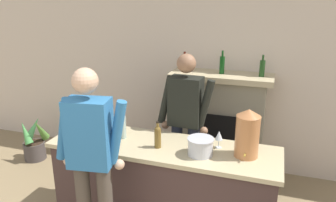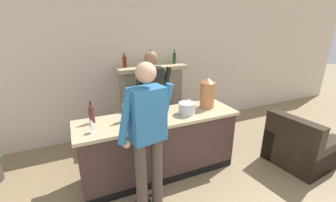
{
  "view_description": "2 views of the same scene",
  "coord_description": "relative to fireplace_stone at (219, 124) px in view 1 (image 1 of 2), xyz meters",
  "views": [
    {
      "loc": [
        0.93,
        -0.5,
        2.37
      ],
      "look_at": [
        -0.07,
        2.51,
        1.34
      ],
      "focal_mm": 35.0,
      "sensor_mm": 36.0,
      "label": 1
    },
    {
      "loc": [
        -1.13,
        -0.4,
        2.2
      ],
      "look_at": [
        0.13,
        2.44,
        1.1
      ],
      "focal_mm": 24.0,
      "sensor_mm": 36.0,
      "label": 2
    }
  ],
  "objects": [
    {
      "name": "wall_back_panel",
      "position": [
        -0.28,
        0.26,
        0.66
      ],
      "size": [
        12.0,
        0.07,
        2.75
      ],
      "color": "beige",
      "rests_on": "ground_plane"
    },
    {
      "name": "bar_counter",
      "position": [
        -0.35,
        -1.3,
        -0.25
      ],
      "size": [
        2.32,
        0.68,
        0.93
      ],
      "color": "#432F2C",
      "rests_on": "ground_plane"
    },
    {
      "name": "fireplace_stone",
      "position": [
        0.0,
        0.0,
        0.0
      ],
      "size": [
        1.31,
        0.52,
        1.71
      ],
      "color": "gray",
      "rests_on": "ground_plane"
    },
    {
      "name": "potted_plant_corner",
      "position": [
        -2.67,
        -0.51,
        -0.45
      ],
      "size": [
        0.43,
        0.41,
        0.69
      ],
      "color": "#48413F",
      "rests_on": "ground_plane"
    },
    {
      "name": "person_customer",
      "position": [
        -0.75,
        -1.98,
        0.31
      ],
      "size": [
        0.65,
        0.35,
        1.84
      ],
      "color": "#4B4136",
      "rests_on": "ground_plane"
    },
    {
      "name": "person_bartender",
      "position": [
        -0.26,
        -0.78,
        0.27
      ],
      "size": [
        0.66,
        0.32,
        1.78
      ],
      "color": "#31374B",
      "rests_on": "ground_plane"
    },
    {
      "name": "copper_dispenser",
      "position": [
        0.46,
        -1.27,
        0.45
      ],
      "size": [
        0.22,
        0.26,
        0.46
      ],
      "color": "#B87342",
      "rests_on": "bar_counter"
    },
    {
      "name": "ice_bucket_steel",
      "position": [
        0.05,
        -1.38,
        0.3
      ],
      "size": [
        0.25,
        0.25,
        0.17
      ],
      "color": "silver",
      "rests_on": "bar_counter"
    },
    {
      "name": "wine_bottle_rose_blush",
      "position": [
        -1.23,
        -1.14,
        0.35
      ],
      "size": [
        0.07,
        0.07,
        0.3
      ],
      "color": "#5A2425",
      "rests_on": "bar_counter"
    },
    {
      "name": "wine_bottle_merlot_tall",
      "position": [
        -0.81,
        -1.26,
        0.37
      ],
      "size": [
        0.08,
        0.08,
        0.34
      ],
      "color": "#A3BCB0",
      "rests_on": "bar_counter"
    },
    {
      "name": "wine_bottle_burgundy_dark",
      "position": [
        -0.38,
        -1.36,
        0.34
      ],
      "size": [
        0.07,
        0.07,
        0.27
      ],
      "color": "brown",
      "rests_on": "bar_counter"
    },
    {
      "name": "wine_glass_back_row",
      "position": [
        0.19,
        -1.18,
        0.34
      ],
      "size": [
        0.08,
        0.08,
        0.18
      ],
      "color": "silver",
      "rests_on": "bar_counter"
    },
    {
      "name": "wine_glass_front_right",
      "position": [
        -1.27,
        -1.43,
        0.34
      ],
      "size": [
        0.07,
        0.07,
        0.18
      ],
      "color": "silver",
      "rests_on": "bar_counter"
    }
  ]
}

